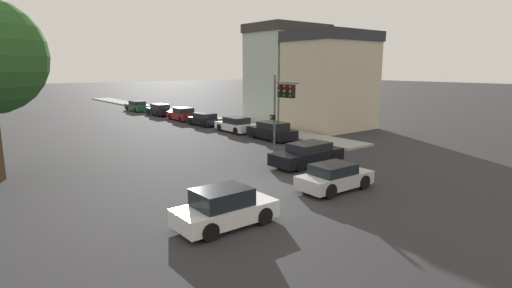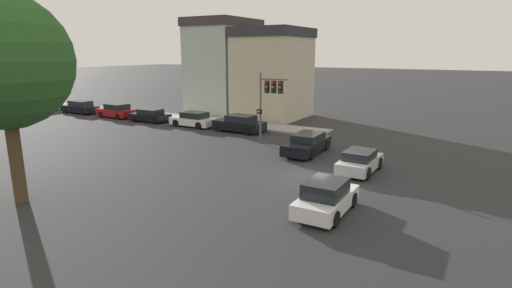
{
  "view_description": "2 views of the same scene",
  "coord_description": "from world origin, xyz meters",
  "px_view_note": "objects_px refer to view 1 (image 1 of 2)",
  "views": [
    {
      "loc": [
        -12.18,
        -14.31,
        5.86
      ],
      "look_at": [
        1.41,
        2.81,
        1.65
      ],
      "focal_mm": 28.0,
      "sensor_mm": 36.0,
      "label": 1
    },
    {
      "loc": [
        -19.79,
        -7.95,
        6.81
      ],
      "look_at": [
        1.54,
        4.35,
        1.09
      ],
      "focal_mm": 28.0,
      "sensor_mm": 36.0,
      "label": 2
    }
  ],
  "objects_px": {
    "crossing_car_0": "(307,154)",
    "crossing_car_1": "(334,177)",
    "parked_car_0": "(272,131)",
    "parked_car_1": "(236,125)",
    "parked_car_3": "(183,114)",
    "parked_car_4": "(160,110)",
    "crossing_car_2": "(225,208)",
    "parked_car_2": "(204,119)",
    "parked_car_5": "(137,106)",
    "traffic_signal": "(282,98)"
  },
  "relations": [
    {
      "from": "traffic_signal",
      "to": "parked_car_4",
      "type": "relative_size",
      "value": 1.12
    },
    {
      "from": "parked_car_0",
      "to": "parked_car_1",
      "type": "relative_size",
      "value": 1.04
    },
    {
      "from": "parked_car_1",
      "to": "parked_car_3",
      "type": "xyz_separation_m",
      "value": [
        0.12,
        10.43,
        0.02
      ]
    },
    {
      "from": "crossing_car_0",
      "to": "crossing_car_1",
      "type": "relative_size",
      "value": 1.24
    },
    {
      "from": "traffic_signal",
      "to": "crossing_car_1",
      "type": "bearing_deg",
      "value": 59.2
    },
    {
      "from": "crossing_car_0",
      "to": "parked_car_4",
      "type": "bearing_deg",
      "value": -99.2
    },
    {
      "from": "crossing_car_2",
      "to": "parked_car_1",
      "type": "height_order",
      "value": "crossing_car_2"
    },
    {
      "from": "parked_car_0",
      "to": "parked_car_2",
      "type": "distance_m",
      "value": 10.51
    },
    {
      "from": "crossing_car_0",
      "to": "parked_car_0",
      "type": "relative_size",
      "value": 1.06
    },
    {
      "from": "crossing_car_0",
      "to": "parked_car_5",
      "type": "relative_size",
      "value": 1.03
    },
    {
      "from": "parked_car_2",
      "to": "parked_car_4",
      "type": "bearing_deg",
      "value": -1.6
    },
    {
      "from": "parked_car_4",
      "to": "parked_car_5",
      "type": "height_order",
      "value": "parked_car_4"
    },
    {
      "from": "traffic_signal",
      "to": "parked_car_5",
      "type": "distance_m",
      "value": 32.66
    },
    {
      "from": "crossing_car_2",
      "to": "traffic_signal",
      "type": "bearing_deg",
      "value": 39.01
    },
    {
      "from": "parked_car_0",
      "to": "parked_car_2",
      "type": "bearing_deg",
      "value": 2.49
    },
    {
      "from": "crossing_car_0",
      "to": "parked_car_2",
      "type": "relative_size",
      "value": 1.14
    },
    {
      "from": "parked_car_2",
      "to": "parked_car_1",
      "type": "bearing_deg",
      "value": 179.65
    },
    {
      "from": "traffic_signal",
      "to": "parked_car_0",
      "type": "height_order",
      "value": "traffic_signal"
    },
    {
      "from": "crossing_car_0",
      "to": "traffic_signal",
      "type": "bearing_deg",
      "value": -108.09
    },
    {
      "from": "parked_car_1",
      "to": "parked_car_3",
      "type": "relative_size",
      "value": 0.99
    },
    {
      "from": "crossing_car_1",
      "to": "parked_car_3",
      "type": "height_order",
      "value": "parked_car_3"
    },
    {
      "from": "crossing_car_0",
      "to": "parked_car_0",
      "type": "xyz_separation_m",
      "value": [
        4.02,
        8.01,
        0.04
      ]
    },
    {
      "from": "parked_car_2",
      "to": "parked_car_3",
      "type": "height_order",
      "value": "parked_car_3"
    },
    {
      "from": "parked_car_0",
      "to": "parked_car_3",
      "type": "height_order",
      "value": "parked_car_0"
    },
    {
      "from": "crossing_car_0",
      "to": "parked_car_3",
      "type": "bearing_deg",
      "value": -101.17
    },
    {
      "from": "traffic_signal",
      "to": "crossing_car_2",
      "type": "height_order",
      "value": "traffic_signal"
    },
    {
      "from": "crossing_car_0",
      "to": "parked_car_5",
      "type": "bearing_deg",
      "value": -97.37
    },
    {
      "from": "parked_car_0",
      "to": "crossing_car_1",
      "type": "bearing_deg",
      "value": 153.64
    },
    {
      "from": "traffic_signal",
      "to": "crossing_car_1",
      "type": "distance_m",
      "value": 9.27
    },
    {
      "from": "parked_car_0",
      "to": "crossing_car_0",
      "type": "bearing_deg",
      "value": 155.19
    },
    {
      "from": "crossing_car_2",
      "to": "parked_car_5",
      "type": "distance_m",
      "value": 42.76
    },
    {
      "from": "parked_car_0",
      "to": "parked_car_3",
      "type": "relative_size",
      "value": 1.03
    },
    {
      "from": "crossing_car_0",
      "to": "parked_car_3",
      "type": "distance_m",
      "value": 23.81
    },
    {
      "from": "traffic_signal",
      "to": "crossing_car_0",
      "type": "relative_size",
      "value": 1.11
    },
    {
      "from": "parked_car_3",
      "to": "parked_car_5",
      "type": "xyz_separation_m",
      "value": [
        -0.27,
        12.44,
        -0.02
      ]
    },
    {
      "from": "crossing_car_2",
      "to": "parked_car_3",
      "type": "relative_size",
      "value": 0.88
    },
    {
      "from": "crossing_car_2",
      "to": "parked_car_3",
      "type": "bearing_deg",
      "value": 64.96
    },
    {
      "from": "crossing_car_1",
      "to": "parked_car_4",
      "type": "bearing_deg",
      "value": 80.19
    },
    {
      "from": "parked_car_5",
      "to": "crossing_car_2",
      "type": "bearing_deg",
      "value": 162.51
    },
    {
      "from": "crossing_car_2",
      "to": "crossing_car_1",
      "type": "bearing_deg",
      "value": 3.95
    },
    {
      "from": "crossing_car_1",
      "to": "parked_car_0",
      "type": "height_order",
      "value": "parked_car_0"
    },
    {
      "from": "parked_car_5",
      "to": "parked_car_3",
      "type": "bearing_deg",
      "value": -178.41
    },
    {
      "from": "crossing_car_0",
      "to": "parked_car_1",
      "type": "relative_size",
      "value": 1.11
    },
    {
      "from": "parked_car_3",
      "to": "traffic_signal",
      "type": "bearing_deg",
      "value": 173.69
    },
    {
      "from": "parked_car_2",
      "to": "traffic_signal",
      "type": "bearing_deg",
      "value": 168.48
    },
    {
      "from": "parked_car_1",
      "to": "traffic_signal",
      "type": "bearing_deg",
      "value": 163.91
    },
    {
      "from": "crossing_car_0",
      "to": "parked_car_5",
      "type": "distance_m",
      "value": 36.1
    },
    {
      "from": "parked_car_3",
      "to": "crossing_car_0",
      "type": "bearing_deg",
      "value": 172.44
    },
    {
      "from": "crossing_car_1",
      "to": "parked_car_4",
      "type": "distance_m",
      "value": 34.41
    },
    {
      "from": "parked_car_3",
      "to": "parked_car_0",
      "type": "bearing_deg",
      "value": -177.89
    }
  ]
}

